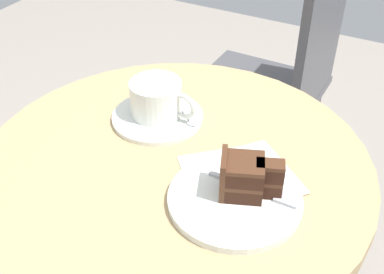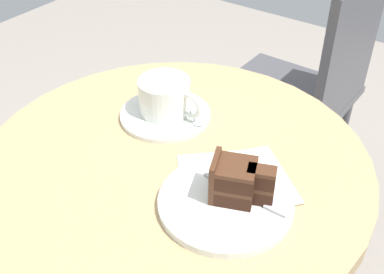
{
  "view_description": "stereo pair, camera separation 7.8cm",
  "coord_description": "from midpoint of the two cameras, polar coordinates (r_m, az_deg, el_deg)",
  "views": [
    {
      "loc": [
        0.32,
        -0.53,
        1.24
      ],
      "look_at": [
        0.02,
        0.02,
        0.77
      ],
      "focal_mm": 45.0,
      "sensor_mm": 36.0,
      "label": 1
    },
    {
      "loc": [
        0.38,
        -0.49,
        1.24
      ],
      "look_at": [
        0.02,
        0.02,
        0.77
      ],
      "focal_mm": 45.0,
      "sensor_mm": 36.0,
      "label": 2
    }
  ],
  "objects": [
    {
      "name": "teaspoon",
      "position": [
        0.89,
        -3.22,
        2.57
      ],
      "size": [
        0.09,
        0.07,
        0.0
      ],
      "rotation": [
        0.0,
        0.0,
        5.61
      ],
      "color": "#B7B7BC",
      "rests_on": "saucer"
    },
    {
      "name": "cake_slice",
      "position": [
        0.71,
        3.22,
        -4.88
      ],
      "size": [
        0.1,
        0.07,
        0.07
      ],
      "rotation": [
        0.0,
        0.0,
        0.38
      ],
      "color": "#381E14",
      "rests_on": "cake_plate"
    },
    {
      "name": "cafe_chair",
      "position": [
        1.46,
        9.16,
        6.77
      ],
      "size": [
        0.39,
        0.39,
        0.85
      ],
      "rotation": [
        0.0,
        0.0,
        4.69
      ],
      "color": "#4C4C51",
      "rests_on": "ground"
    },
    {
      "name": "coffee_cup",
      "position": [
        0.88,
        -6.73,
        4.56
      ],
      "size": [
        0.13,
        0.1,
        0.07
      ],
      "color": "silver",
      "rests_on": "saucer"
    },
    {
      "name": "saucer",
      "position": [
        0.9,
        -6.6,
        2.3
      ],
      "size": [
        0.17,
        0.17,
        0.01
      ],
      "color": "silver",
      "rests_on": "cafe_table"
    },
    {
      "name": "cafe_table",
      "position": [
        0.89,
        -4.49,
        -9.06
      ],
      "size": [
        0.66,
        0.66,
        0.73
      ],
      "color": "tan",
      "rests_on": "ground"
    },
    {
      "name": "napkin",
      "position": [
        0.76,
        2.91,
        -4.96
      ],
      "size": [
        0.22,
        0.22,
        0.0
      ],
      "rotation": [
        0.0,
        0.0,
        0.75
      ],
      "color": "silver",
      "rests_on": "cafe_table"
    },
    {
      "name": "fork",
      "position": [
        0.73,
        5.43,
        -6.59
      ],
      "size": [
        0.14,
        0.02,
        0.0
      ],
      "rotation": [
        0.0,
        0.0,
        0.0
      ],
      "color": "#B7B7BC",
      "rests_on": "cake_plate"
    },
    {
      "name": "cake_plate",
      "position": [
        0.72,
        1.99,
        -7.49
      ],
      "size": [
        0.2,
        0.2,
        0.01
      ],
      "color": "silver",
      "rests_on": "cafe_table"
    }
  ]
}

